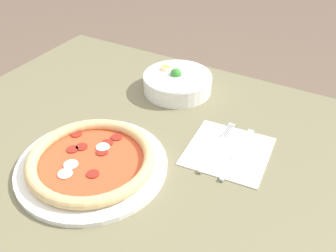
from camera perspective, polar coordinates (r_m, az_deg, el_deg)
name	(u,v)px	position (r m, az deg, el deg)	size (l,w,h in m)	color
dining_table	(125,194)	(0.92, -6.63, -10.28)	(1.09, 1.01, 0.76)	#706B4C
pizza	(92,162)	(0.83, -11.57, -5.34)	(0.33, 0.33, 0.04)	white
bowl	(177,82)	(1.07, 1.43, 6.78)	(0.19, 0.19, 0.07)	white
napkin	(228,151)	(0.87, 9.14, -3.81)	(0.20, 0.20, 0.00)	white
fork	(217,147)	(0.87, 7.46, -3.13)	(0.02, 0.20, 0.00)	silver
knife	(236,155)	(0.86, 10.36, -4.43)	(0.02, 0.20, 0.01)	silver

